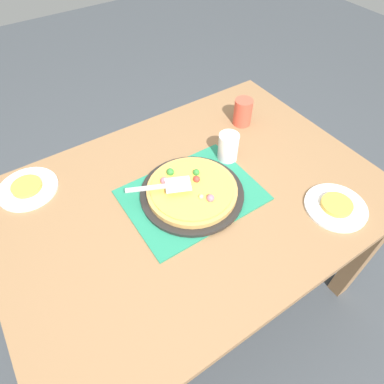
{
  "coord_description": "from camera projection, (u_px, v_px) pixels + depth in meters",
  "views": [
    {
      "loc": [
        0.44,
        0.67,
        1.69
      ],
      "look_at": [
        0.0,
        0.0,
        0.77
      ],
      "focal_mm": 31.18,
      "sensor_mm": 36.0,
      "label": 1
    }
  ],
  "objects": [
    {
      "name": "ground_plane",
      "position": [
        192.0,
        286.0,
        1.79
      ],
      "size": [
        8.0,
        8.0,
        0.0
      ],
      "primitive_type": "plane",
      "color": "#3D4247"
    },
    {
      "name": "dining_table",
      "position": [
        192.0,
        214.0,
        1.31
      ],
      "size": [
        1.4,
        1.0,
        0.75
      ],
      "color": "olive",
      "rests_on": "ground_plane"
    },
    {
      "name": "placemat",
      "position": [
        192.0,
        195.0,
        1.23
      ],
      "size": [
        0.48,
        0.36,
        0.01
      ],
      "primitive_type": "cube",
      "color": "#237F5B",
      "rests_on": "dining_table"
    },
    {
      "name": "pizza_pan",
      "position": [
        192.0,
        193.0,
        1.22
      ],
      "size": [
        0.38,
        0.38,
        0.01
      ],
      "primitive_type": "cylinder",
      "color": "black",
      "rests_on": "placemat"
    },
    {
      "name": "pizza",
      "position": [
        192.0,
        189.0,
        1.21
      ],
      "size": [
        0.33,
        0.33,
        0.05
      ],
      "color": "tan",
      "rests_on": "pizza_pan"
    },
    {
      "name": "plate_near_left",
      "position": [
        336.0,
        207.0,
        1.19
      ],
      "size": [
        0.22,
        0.22,
        0.01
      ],
      "primitive_type": "cylinder",
      "color": "white",
      "rests_on": "dining_table"
    },
    {
      "name": "plate_far_right",
      "position": [
        28.0,
        189.0,
        1.25
      ],
      "size": [
        0.22,
        0.22,
        0.01
      ],
      "primitive_type": "cylinder",
      "color": "white",
      "rests_on": "dining_table"
    },
    {
      "name": "served_slice_left",
      "position": [
        337.0,
        205.0,
        1.18
      ],
      "size": [
        0.11,
        0.11,
        0.02
      ],
      "primitive_type": "cylinder",
      "color": "gold",
      "rests_on": "plate_near_left"
    },
    {
      "name": "served_slice_right",
      "position": [
        27.0,
        186.0,
        1.24
      ],
      "size": [
        0.11,
        0.11,
        0.02
      ],
      "primitive_type": "cylinder",
      "color": "gold",
      "rests_on": "plate_far_right"
    },
    {
      "name": "cup_near",
      "position": [
        228.0,
        147.0,
        1.32
      ],
      "size": [
        0.08,
        0.08,
        0.12
      ],
      "primitive_type": "cylinder",
      "color": "white",
      "rests_on": "dining_table"
    },
    {
      "name": "cup_far",
      "position": [
        243.0,
        112.0,
        1.47
      ],
      "size": [
        0.08,
        0.08,
        0.12
      ],
      "primitive_type": "cylinder",
      "color": "#E04C38",
      "rests_on": "dining_table"
    },
    {
      "name": "pizza_server",
      "position": [
        164.0,
        186.0,
        1.17
      ],
      "size": [
        0.23,
        0.13,
        0.01
      ],
      "color": "silver",
      "rests_on": "pizza"
    }
  ]
}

